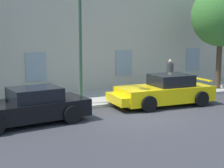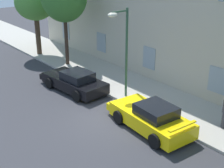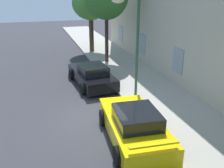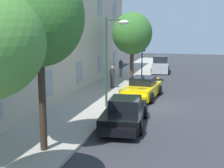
{
  "view_description": "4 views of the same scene",
  "coord_description": "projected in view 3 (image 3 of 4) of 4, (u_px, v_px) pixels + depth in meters",
  "views": [
    {
      "loc": [
        -7.36,
        -11.67,
        3.45
      ],
      "look_at": [
        -0.24,
        1.89,
        1.07
      ],
      "focal_mm": 54.39,
      "sensor_mm": 36.0,
      "label": 1
    },
    {
      "loc": [
        11.68,
        -9.29,
        8.22
      ],
      "look_at": [
        -1.53,
        1.65,
        1.14
      ],
      "focal_mm": 51.0,
      "sensor_mm": 36.0,
      "label": 2
    },
    {
      "loc": [
        10.06,
        -2.21,
        5.62
      ],
      "look_at": [
        -1.46,
        1.33,
        1.04
      ],
      "focal_mm": 39.83,
      "sensor_mm": 36.0,
      "label": 3
    },
    {
      "loc": [
        -20.19,
        -2.62,
        4.98
      ],
      "look_at": [
        -2.55,
        2.02,
        1.75
      ],
      "focal_mm": 53.05,
      "sensor_mm": 36.0,
      "label": 4
    }
  ],
  "objects": [
    {
      "name": "sportscar_red_lead",
      "position": [
        91.0,
        75.0,
        15.69
      ],
      "size": [
        5.15,
        2.43,
        1.35
      ],
      "color": "black",
      "rests_on": "ground"
    },
    {
      "name": "ground_plane",
      "position": [
        94.0,
        118.0,
        11.59
      ],
      "size": [
        80.0,
        80.0,
        0.0
      ],
      "primitive_type": "plane",
      "color": "#333338"
    },
    {
      "name": "sidewalk",
      "position": [
        169.0,
        106.0,
        12.65
      ],
      "size": [
        60.0,
        3.93,
        0.14
      ],
      "primitive_type": "cube",
      "color": "#A8A399",
      "rests_on": "ground"
    },
    {
      "name": "tree_near_kerb",
      "position": [
        91.0,
        3.0,
        22.22
      ],
      "size": [
        3.33,
        3.33,
        5.9
      ],
      "color": "#473323",
      "rests_on": "sidewalk"
    },
    {
      "name": "sportscar_yellow_flank",
      "position": [
        133.0,
        124.0,
        9.88
      ],
      "size": [
        5.01,
        2.44,
        1.44
      ],
      "color": "yellow",
      "rests_on": "ground"
    },
    {
      "name": "street_lamp",
      "position": [
        130.0,
        29.0,
        12.13
      ],
      "size": [
        0.44,
        1.42,
        5.31
      ],
      "color": "#2D5138",
      "rests_on": "sidewalk"
    }
  ]
}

